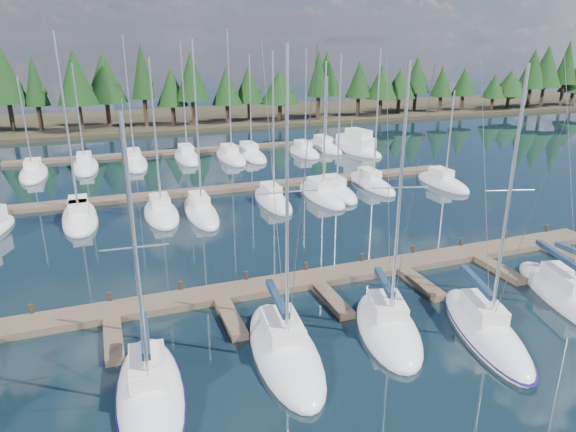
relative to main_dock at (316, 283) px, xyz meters
name	(u,v)px	position (x,y,z in m)	size (l,w,h in m)	color
ground	(256,222)	(0.00, 12.64, -0.20)	(260.00, 260.00, 0.00)	black
far_shore	(163,119)	(0.00, 72.64, 0.10)	(220.00, 30.00, 0.60)	#302A1B
main_dock	(316,283)	(0.00, 0.00, 0.00)	(44.00, 6.13, 0.90)	brown
back_docks	(208,168)	(0.00, 32.23, 0.00)	(50.00, 21.80, 0.40)	brown
front_sailboat_1	(150,393)	(-10.72, -7.23, 0.07)	(3.44, 9.15, 12.87)	silver
front_sailboat_2	(285,349)	(-4.30, -6.15, 0.09)	(3.91, 9.31, 15.06)	silver
front_sailboat_3	(388,327)	(1.41, -6.11, 0.09)	(5.00, 8.12, 14.34)	silver
front_sailboat_4	(485,329)	(5.98, -8.03, 0.08)	(5.14, 9.63, 14.25)	silver
front_sailboat_5	(569,297)	(12.91, -6.94, 0.09)	(5.13, 10.40, 15.67)	silver
back_sailboat_rows	(214,177)	(-0.36, 27.41, 0.06)	(45.56, 32.10, 16.49)	silver
motor_yacht_right	(356,148)	(20.87, 35.09, 0.35)	(5.21, 10.68, 5.13)	silver
tree_line	(162,84)	(-0.95, 62.87, 7.25)	(184.26, 11.88, 13.88)	black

